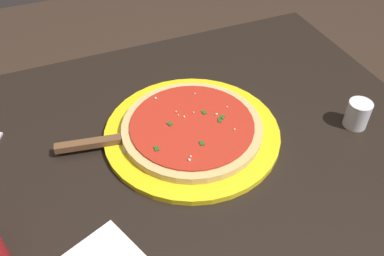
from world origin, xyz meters
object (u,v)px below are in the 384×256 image
at_px(serving_plate, 192,133).
at_px(pizza_server, 109,141).
at_px(cup_small_sauce, 358,114).
at_px(pizza, 192,127).

bearing_deg(serving_plate, pizza_server, -9.96).
bearing_deg(pizza_server, cup_small_sauce, 165.26).
height_order(pizza, pizza_server, pizza).
xyz_separation_m(pizza, cup_small_sauce, (-0.33, 0.10, 0.01)).
height_order(pizza, cup_small_sauce, cup_small_sauce).
distance_m(serving_plate, cup_small_sauce, 0.35).
height_order(serving_plate, pizza_server, pizza_server).
distance_m(pizza, pizza_server, 0.17).
bearing_deg(serving_plate, pizza, 101.38).
bearing_deg(pizza_server, pizza, 170.04).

